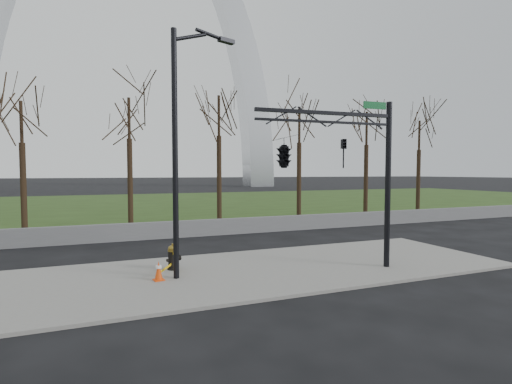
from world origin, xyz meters
name	(u,v)px	position (x,y,z in m)	size (l,w,h in m)	color
ground	(264,271)	(0.00, 0.00, 0.00)	(500.00, 500.00, 0.00)	black
sidewalk	(264,269)	(0.00, 0.00, 0.05)	(18.00, 6.00, 0.10)	gray
grass_strip	(158,204)	(0.00, 30.00, 0.03)	(120.00, 40.00, 0.06)	#283D16
guardrail	(208,228)	(0.00, 8.00, 0.45)	(60.00, 0.30, 0.90)	#59595B
gateway_arch	(130,38)	(0.00, 75.00, 32.50)	(66.00, 6.00, 65.00)	silver
tree_row	(177,155)	(-0.97, 12.00, 4.63)	(44.06, 4.00, 9.26)	black
fire_hydrant	(173,257)	(-3.06, 1.00, 0.52)	(0.58, 0.37, 0.92)	black
traffic_cone	(159,271)	(-3.71, -0.18, 0.41)	(0.38, 0.38, 0.61)	#DE410B
street_light	(181,135)	(-2.92, -0.06, 4.69)	(2.32, 0.91, 8.21)	black
traffic_signal_mast	(305,153)	(0.97, -1.18, 4.15)	(5.09, 2.52, 6.00)	black
caution_tape	(170,262)	(-3.26, 0.42, 0.49)	(0.63, 1.19, 0.46)	yellow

